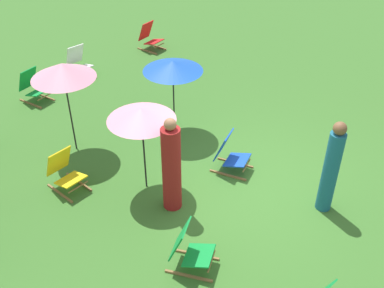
# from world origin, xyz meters

# --- Properties ---
(ground_plane) EXTENTS (40.00, 40.00, 0.00)m
(ground_plane) POSITION_xyz_m (0.00, 0.00, 0.00)
(ground_plane) COLOR #386B28
(deckchair_2) EXTENTS (0.60, 0.83, 0.83)m
(deckchair_2) POSITION_xyz_m (-1.83, 2.86, 0.37)
(deckchair_2) COLOR olive
(deckchair_2) RESTS_ON ground
(deckchair_4) EXTENTS (0.57, 0.81, 0.83)m
(deckchair_4) POSITION_xyz_m (0.25, 0.48, 0.37)
(deckchair_4) COLOR olive
(deckchair_4) RESTS_ON ground
(deckchair_6) EXTENTS (0.50, 0.77, 0.83)m
(deckchair_6) POSITION_xyz_m (0.23, 5.90, 0.37)
(deckchair_6) COLOR olive
(deckchair_6) RESTS_ON ground
(deckchair_8) EXTENTS (0.66, 0.86, 0.83)m
(deckchair_8) POSITION_xyz_m (1.86, 5.90, 0.37)
(deckchair_8) COLOR olive
(deckchair_8) RESTS_ON ground
(deckchair_10) EXTENTS (0.54, 0.80, 0.83)m
(deckchair_10) POSITION_xyz_m (4.28, 5.25, 0.37)
(deckchair_10) COLOR olive
(deckchair_10) RESTS_ON ground
(deckchair_11) EXTENTS (0.66, 0.86, 0.83)m
(deckchair_11) POSITION_xyz_m (-2.24, -0.10, 0.37)
(deckchair_11) COLOR olive
(deckchair_11) RESTS_ON ground
(umbrella_1) EXTENTS (1.26, 1.26, 1.69)m
(umbrella_1) POSITION_xyz_m (0.89, 2.19, 1.57)
(umbrella_1) COLOR black
(umbrella_1) RESTS_ON ground
(umbrella_2) EXTENTS (1.25, 1.25, 1.97)m
(umbrella_2) POSITION_xyz_m (-0.80, 3.59, 1.82)
(umbrella_2) COLOR black
(umbrella_2) RESTS_ON ground
(umbrella_3) EXTENTS (1.21, 1.21, 1.73)m
(umbrella_3) POSITION_xyz_m (-1.03, 1.59, 1.61)
(umbrella_3) COLOR black
(umbrella_3) RESTS_ON ground
(person_0) EXTENTS (0.38, 0.38, 1.81)m
(person_0) POSITION_xyz_m (0.13, -1.48, 0.88)
(person_0) COLOR #195972
(person_0) RESTS_ON ground
(person_1) EXTENTS (0.37, 0.37, 1.85)m
(person_1) POSITION_xyz_m (-1.22, 0.87, 0.87)
(person_1) COLOR maroon
(person_1) RESTS_ON ground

